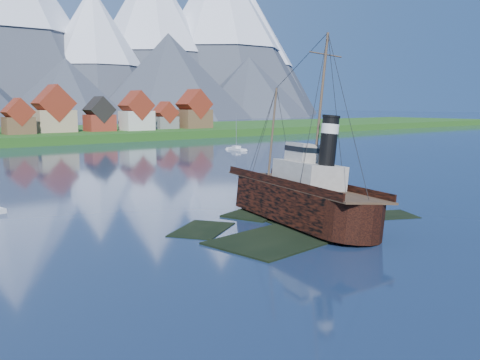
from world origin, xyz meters
TOP-DOWN VIEW (x-y plane):
  - ground at (0.00, 0.00)m, footprint 1400.00×1400.00m
  - shoal at (1.78, 2.15)m, footprint 31.71×21.24m
  - tugboat_wreck at (2.07, 4.14)m, footprint 6.58×28.34m
  - sailboat_d at (53.11, 81.22)m, footprint 2.90×8.33m

SIDE VIEW (x-z plane):
  - shoal at x=1.78m, z-range -0.92..0.22m
  - ground at x=0.00m, z-range 0.00..0.00m
  - sailboat_d at x=53.11m, z-range -5.31..5.82m
  - tugboat_wreck at x=2.07m, z-range -8.40..14.06m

